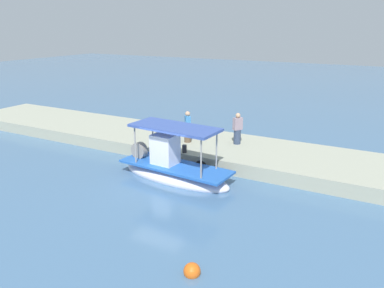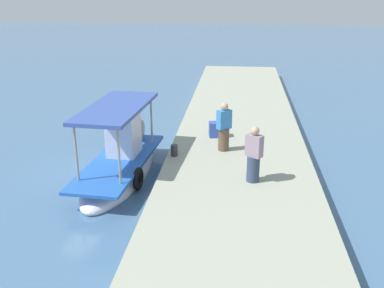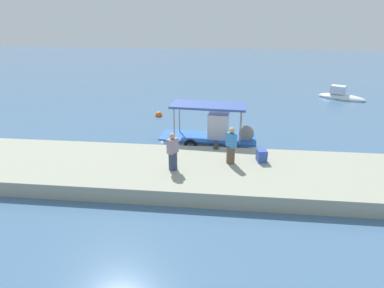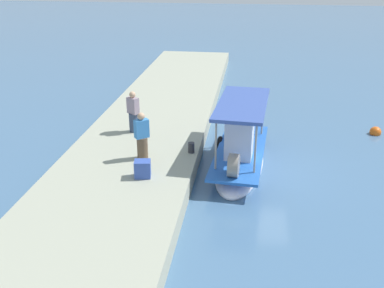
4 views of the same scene
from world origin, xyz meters
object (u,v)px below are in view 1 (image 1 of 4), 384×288
Objects in this scene: main_fishing_boat at (174,169)px; fisherman_by_crate at (188,128)px; cargo_crate at (162,135)px; mooring_bollard at (184,149)px; fisherman_near_bollard at (237,130)px; marker_buoy at (192,271)px.

fisherman_by_crate is (1.16, -3.44, 0.98)m from main_fishing_boat.
main_fishing_boat is 4.07m from cargo_crate.
fisherman_by_crate is 4.45× the size of mooring_bollard.
fisherman_by_crate is 1.57m from cargo_crate.
fisherman_by_crate is at bearing 21.07° from fisherman_near_bollard.
fisherman_by_crate is at bearing -60.27° from marker_buoy.
fisherman_by_crate is at bearing -66.18° from mooring_bollard.
fisherman_near_bollard reaches higher than mooring_bollard.
main_fishing_boat is 7.24m from marker_buoy.
cargo_crate reaches higher than marker_buoy.
main_fishing_boat is at bearing 103.43° from mooring_bollard.
mooring_bollard is 0.67× the size of cargo_crate.
mooring_bollard reaches higher than marker_buoy.
marker_buoy is at bearing 105.20° from fisherman_near_bollard.
fisherman_by_crate is at bearing -166.49° from cargo_crate.
marker_buoy is at bearing 120.93° from mooring_bollard.
main_fishing_boat is 9.94× the size of cargo_crate.
cargo_crate is (2.60, -3.09, 0.49)m from main_fishing_boat.
cargo_crate is at bearing 18.39° from fisherman_near_bollard.
cargo_crate is 11.29m from marker_buoy.
main_fishing_boat reaches higher than cargo_crate.
main_fishing_boat reaches higher than fisherman_by_crate.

